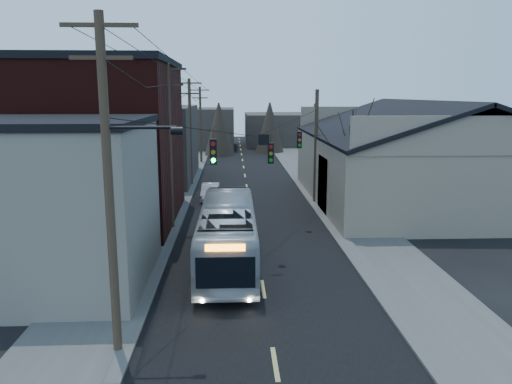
# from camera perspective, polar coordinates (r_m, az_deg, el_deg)

# --- Properties ---
(road_surface) EXTENTS (9.00, 110.00, 0.02)m
(road_surface) POSITION_cam_1_polar(r_m,az_deg,el_deg) (42.79, -1.00, 0.16)
(road_surface) COLOR black
(road_surface) RESTS_ON ground
(sidewalk_left) EXTENTS (4.00, 110.00, 0.12)m
(sidewalk_left) POSITION_cam_1_polar(r_m,az_deg,el_deg) (43.08, -9.67, 0.14)
(sidewalk_left) COLOR #474744
(sidewalk_left) RESTS_ON ground
(sidewalk_right) EXTENTS (4.00, 110.00, 0.12)m
(sidewalk_right) POSITION_cam_1_polar(r_m,az_deg,el_deg) (43.46, 7.60, 0.30)
(sidewalk_right) COLOR #474744
(sidewalk_right) RESTS_ON ground
(building_clapboard) EXTENTS (8.00, 8.00, 7.00)m
(building_clapboard) POSITION_cam_1_polar(r_m,az_deg,el_deg) (22.85, -22.48, -1.52)
(building_clapboard) COLOR slate
(building_clapboard) RESTS_ON ground
(building_brick) EXTENTS (10.00, 12.00, 10.00)m
(building_brick) POSITION_cam_1_polar(r_m,az_deg,el_deg) (33.31, -18.01, 5.14)
(building_brick) COLOR black
(building_brick) RESTS_ON ground
(building_left_far) EXTENTS (9.00, 14.00, 7.00)m
(building_left_far) POSITION_cam_1_polar(r_m,az_deg,el_deg) (48.91, -12.48, 5.42)
(building_left_far) COLOR #36302B
(building_left_far) RESTS_ON ground
(warehouse) EXTENTS (16.16, 20.60, 7.73)m
(warehouse) POSITION_cam_1_polar(r_m,az_deg,el_deg) (40.01, 18.19, 2.73)
(warehouse) COLOR #7B6C59
(warehouse) RESTS_ON ground
(building_far_left) EXTENTS (10.00, 12.00, 6.00)m
(building_far_left) POSITION_cam_1_polar(r_m,az_deg,el_deg) (77.30, -6.29, 7.26)
(building_far_left) COLOR #36302B
(building_far_left) RESTS_ON ground
(building_far_right) EXTENTS (12.00, 14.00, 5.00)m
(building_far_right) POSITION_cam_1_polar(r_m,az_deg,el_deg) (82.59, 3.04, 7.21)
(building_far_right) COLOR #36302B
(building_far_right) RESTS_ON ground
(bare_tree) EXTENTS (0.40, 0.40, 7.20)m
(bare_tree) POSITION_cam_1_polar(r_m,az_deg,el_deg) (33.23, 10.81, 3.05)
(bare_tree) COLOR black
(bare_tree) RESTS_ON ground
(utility_lines) EXTENTS (11.24, 45.28, 10.50)m
(utility_lines) POSITION_cam_1_polar(r_m,az_deg,el_deg) (36.32, -5.68, 6.02)
(utility_lines) COLOR #382B1E
(utility_lines) RESTS_ON ground
(bus) EXTENTS (2.67, 11.10, 3.09)m
(bus) POSITION_cam_1_polar(r_m,az_deg,el_deg) (24.17, -3.26, -4.79)
(bus) COLOR #ACB2B8
(bus) RESTS_ON ground
(parked_car) EXTENTS (1.41, 3.85, 1.26)m
(parked_car) POSITION_cam_1_polar(r_m,az_deg,el_deg) (39.24, -5.23, 0.03)
(parked_car) COLOR #B5B8BE
(parked_car) RESTS_ON ground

